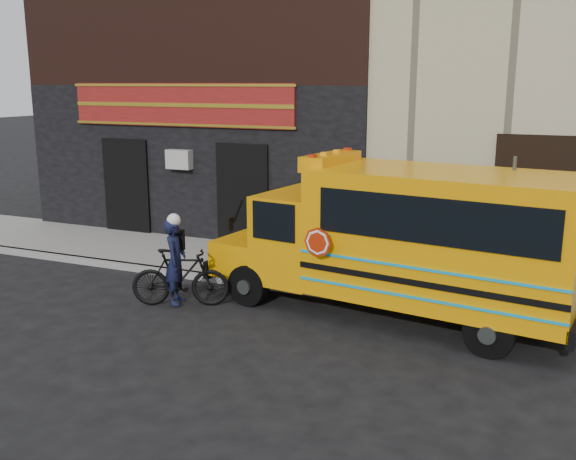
{
  "coord_description": "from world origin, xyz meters",
  "views": [
    {
      "loc": [
        4.23,
        -9.01,
        4.22
      ],
      "look_at": [
        -0.43,
        1.85,
        1.49
      ],
      "focal_mm": 40.0,
      "sensor_mm": 36.0,
      "label": 1
    }
  ],
  "objects_px": {
    "sign_pole": "(509,232)",
    "bicycle": "(180,278)",
    "school_bus": "(408,237)",
    "cyclist": "(176,264)"
  },
  "relations": [
    {
      "from": "bicycle",
      "to": "cyclist",
      "type": "height_order",
      "value": "cyclist"
    },
    {
      "from": "cyclist",
      "to": "sign_pole",
      "type": "bearing_deg",
      "value": -94.28
    },
    {
      "from": "bicycle",
      "to": "cyclist",
      "type": "bearing_deg",
      "value": 74.09
    },
    {
      "from": "school_bus",
      "to": "cyclist",
      "type": "height_order",
      "value": "school_bus"
    },
    {
      "from": "school_bus",
      "to": "bicycle",
      "type": "distance_m",
      "value": 4.37
    },
    {
      "from": "sign_pole",
      "to": "cyclist",
      "type": "bearing_deg",
      "value": -164.74
    },
    {
      "from": "bicycle",
      "to": "cyclist",
      "type": "xyz_separation_m",
      "value": [
        -0.09,
        -0.01,
        0.26
      ]
    },
    {
      "from": "school_bus",
      "to": "bicycle",
      "type": "relative_size",
      "value": 3.79
    },
    {
      "from": "sign_pole",
      "to": "bicycle",
      "type": "xyz_separation_m",
      "value": [
        -5.81,
        -1.6,
        -1.09
      ]
    },
    {
      "from": "sign_pole",
      "to": "bicycle",
      "type": "bearing_deg",
      "value": -164.61
    }
  ]
}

